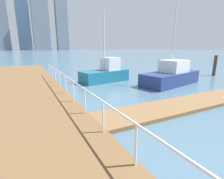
# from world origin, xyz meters

# --- Properties ---
(ground_plane) EXTENTS (300.00, 300.00, 0.00)m
(ground_plane) POSITION_xyz_m (0.00, 20.00, 0.00)
(ground_plane) COLOR slate
(floating_dock) EXTENTS (13.93, 2.00, 0.18)m
(floating_dock) POSITION_xyz_m (3.46, 7.55, 0.09)
(floating_dock) COLOR olive
(floating_dock) RESTS_ON ground_plane
(boardwalk_railing) EXTENTS (0.06, 22.18, 1.08)m
(boardwalk_railing) POSITION_xyz_m (-3.15, 8.03, 1.25)
(boardwalk_railing) COLOR white
(boardwalk_railing) RESTS_ON boardwalk
(dock_piling_3) EXTENTS (0.33, 0.33, 2.23)m
(dock_piling_3) POSITION_xyz_m (13.31, 13.15, 1.11)
(dock_piling_3) COLOR #473826
(dock_piling_3) RESTS_ON ground_plane
(moored_boat_1) EXTENTS (6.04, 3.35, 7.42)m
(moored_boat_1) POSITION_xyz_m (5.73, 12.00, 0.76)
(moored_boat_1) COLOR navy
(moored_boat_1) RESTS_ON ground_plane
(moored_boat_2) EXTENTS (4.67, 2.60, 6.20)m
(moored_boat_2) POSITION_xyz_m (1.36, 15.72, 0.76)
(moored_boat_2) COLOR #1E6B8C
(moored_boat_2) RESTS_ON ground_plane
(skyline_tower_3) EXTENTS (12.94, 11.19, 41.71)m
(skyline_tower_3) POSITION_xyz_m (10.45, 161.53, 20.85)
(skyline_tower_3) COLOR slate
(skyline_tower_3) RESTS_ON ground_plane
(skyline_tower_4) EXTENTS (9.60, 6.56, 52.54)m
(skyline_tower_4) POSITION_xyz_m (27.53, 161.59, 26.27)
(skyline_tower_4) COLOR slate
(skyline_tower_4) RESTS_ON ground_plane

